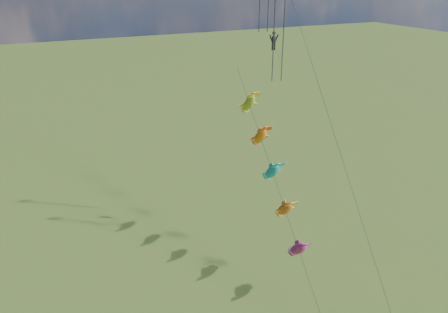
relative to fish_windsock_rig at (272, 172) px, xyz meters
name	(u,v)px	position (x,y,z in m)	size (l,w,h in m)	color
fish_windsock_rig	(272,172)	(0.00, 0.00, 0.00)	(1.32, 15.95, 15.41)	#4F3E29
parafoil_rig	(278,13)	(2.35, 4.11, 11.28)	(2.85, 17.41, 28.09)	#4F3E29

